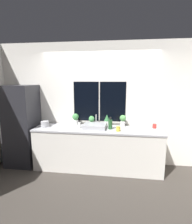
{
  "coord_description": "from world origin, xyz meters",
  "views": [
    {
      "loc": [
        0.44,
        -3.19,
        1.89
      ],
      "look_at": [
        -0.03,
        0.31,
        1.24
      ],
      "focal_mm": 28.0,
      "sensor_mm": 36.0,
      "label": 1
    }
  ],
  "objects": [
    {
      "name": "sink",
      "position": [
        -0.06,
        0.32,
        0.94
      ],
      "size": [
        0.46,
        0.44,
        0.25
      ],
      "color": "#ADADB2",
      "rests_on": "counter"
    },
    {
      "name": "potted_plant_far_left",
      "position": [
        -0.53,
        0.54,
        1.03
      ],
      "size": [
        0.14,
        0.14,
        0.26
      ],
      "color": "white",
      "rests_on": "counter"
    },
    {
      "name": "ground_plane",
      "position": [
        0.0,
        0.0,
        0.0
      ],
      "size": [
        14.0,
        14.0,
        0.0
      ],
      "primitive_type": "plane",
      "color": "#38332D"
    },
    {
      "name": "potted_plant_center_left",
      "position": [
        -0.16,
        0.54,
        1.01
      ],
      "size": [
        0.13,
        0.13,
        0.21
      ],
      "color": "white",
      "rests_on": "counter"
    },
    {
      "name": "mug_yellow",
      "position": [
        0.43,
        0.17,
        0.94
      ],
      "size": [
        0.08,
        0.08,
        0.1
      ],
      "color": "gold",
      "rests_on": "counter"
    },
    {
      "name": "mug_red",
      "position": [
        1.19,
        0.5,
        0.94
      ],
      "size": [
        0.08,
        0.08,
        0.09
      ],
      "color": "#B72D28",
      "rests_on": "counter"
    },
    {
      "name": "potted_plant_far_right",
      "position": [
        0.53,
        0.54,
        1.04
      ],
      "size": [
        0.14,
        0.14,
        0.26
      ],
      "color": "white",
      "rests_on": "counter"
    },
    {
      "name": "soap_bottle",
      "position": [
        -0.38,
        0.31,
        0.96
      ],
      "size": [
        0.05,
        0.05,
        0.15
      ],
      "color": "white",
      "rests_on": "counter"
    },
    {
      "name": "refrigerator",
      "position": [
        -1.7,
        0.35,
        0.89
      ],
      "size": [
        0.63,
        0.72,
        1.78
      ],
      "color": "#232328",
      "rests_on": "ground_plane"
    },
    {
      "name": "kettle",
      "position": [
        -1.14,
        0.28,
        0.96
      ],
      "size": [
        0.17,
        0.17,
        0.14
      ],
      "color": "#B2B2B7",
      "rests_on": "counter"
    },
    {
      "name": "potted_plant_center_right",
      "position": [
        0.18,
        0.54,
        1.02
      ],
      "size": [
        0.13,
        0.13,
        0.26
      ],
      "color": "white",
      "rests_on": "counter"
    },
    {
      "name": "counter",
      "position": [
        0.0,
        0.31,
        0.45
      ],
      "size": [
        2.67,
        0.64,
        0.89
      ],
      "color": "white",
      "rests_on": "ground_plane"
    },
    {
      "name": "wall_left",
      "position": [
        -2.29,
        1.5,
        1.35
      ],
      "size": [
        0.06,
        7.0,
        2.7
      ],
      "color": "silver",
      "rests_on": "ground_plane"
    },
    {
      "name": "wall_back",
      "position": [
        0.0,
        0.68,
        1.35
      ],
      "size": [
        8.0,
        0.09,
        2.7
      ],
      "color": "silver",
      "rests_on": "ground_plane"
    },
    {
      "name": "bottle_tall",
      "position": [
        0.27,
        0.31,
        1.0
      ],
      "size": [
        0.08,
        0.08,
        0.25
      ],
      "color": "#235128",
      "rests_on": "counter"
    }
  ]
}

